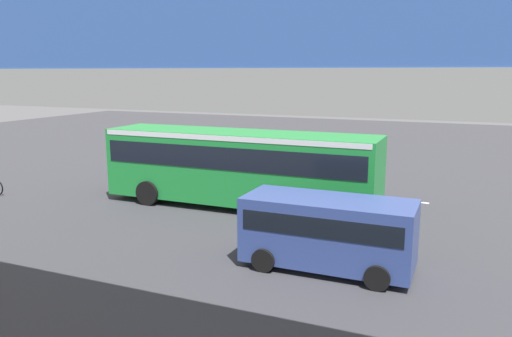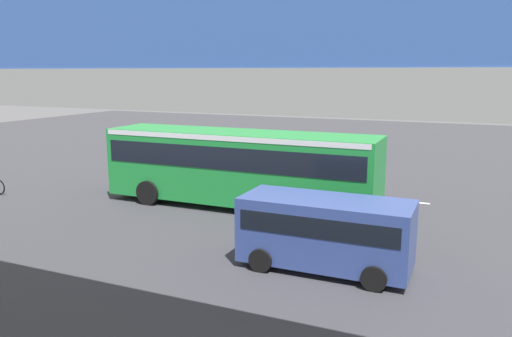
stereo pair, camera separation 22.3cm
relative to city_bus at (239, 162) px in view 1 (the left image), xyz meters
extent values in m
plane|color=#38383D|center=(-0.30, -0.34, -1.88)|extent=(80.00, 80.00, 0.00)
cube|color=#1E8C38|center=(-0.01, 0.00, -0.17)|extent=(11.50, 2.55, 2.86)
cube|color=black|center=(-0.01, 0.00, 0.35)|extent=(11.04, 2.59, 0.90)
cube|color=white|center=(-0.01, 0.00, 1.15)|extent=(11.27, 2.58, 0.20)
cube|color=black|center=(5.76, 0.00, 0.18)|extent=(0.04, 2.24, 1.20)
cylinder|color=black|center=(3.67, 1.27, -1.36)|extent=(1.04, 0.30, 1.04)
cylinder|color=black|center=(3.67, -1.27, -1.36)|extent=(1.04, 0.30, 1.04)
cylinder|color=black|center=(-3.69, 1.27, -1.36)|extent=(1.04, 0.30, 1.04)
cylinder|color=black|center=(-3.69, -1.27, -1.36)|extent=(1.04, 0.30, 1.04)
cube|color=#33478C|center=(-5.15, 5.08, -0.77)|extent=(4.80, 1.95, 1.86)
cube|color=black|center=(-5.15, 5.08, -0.41)|extent=(4.42, 1.98, 0.56)
cylinder|color=black|center=(-3.57, 6.06, -1.54)|extent=(0.68, 0.22, 0.68)
cylinder|color=black|center=(-3.57, 4.11, -1.54)|extent=(0.68, 0.22, 0.68)
cylinder|color=black|center=(-6.74, 6.06, -1.54)|extent=(0.68, 0.22, 0.68)
cylinder|color=black|center=(-6.74, 4.11, -1.54)|extent=(0.68, 0.22, 0.68)
cylinder|color=#2D2D38|center=(8.28, -4.32, -1.46)|extent=(0.32, 0.32, 0.85)
cylinder|color=navy|center=(8.28, -4.32, -0.68)|extent=(0.38, 0.38, 0.70)
sphere|color=tan|center=(8.28, -4.32, -0.20)|extent=(0.22, 0.22, 0.22)
cylinder|color=slate|center=(-0.36, -3.52, -0.48)|extent=(0.08, 0.08, 2.80)
cube|color=red|center=(-0.36, -3.52, 0.62)|extent=(0.04, 0.60, 0.60)
cube|color=silver|center=(-6.30, -3.66, -1.88)|extent=(2.00, 0.20, 0.01)
cube|color=silver|center=(-2.30, -3.66, -1.88)|extent=(2.00, 0.20, 0.01)
cube|color=silver|center=(1.70, -3.66, -1.88)|extent=(2.00, 0.20, 0.01)
cube|color=silver|center=(5.70, -3.66, -1.88)|extent=(2.00, 0.20, 0.01)
cube|color=#3359A5|center=(-0.30, 10.81, 4.27)|extent=(31.05, 0.08, 1.10)
camera|label=1|loc=(-8.61, 18.46, 3.68)|focal=35.20mm
camera|label=2|loc=(-8.82, 18.38, 3.68)|focal=35.20mm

